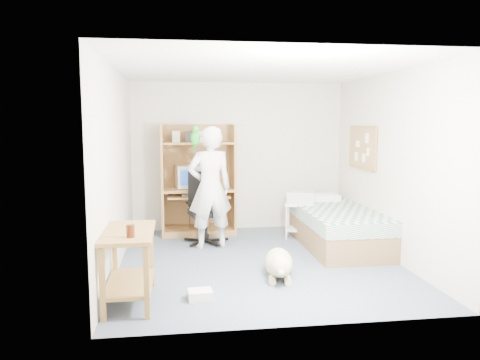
{
  "coord_description": "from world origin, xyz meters",
  "views": [
    {
      "loc": [
        -1.06,
        -5.93,
        1.84
      ],
      "look_at": [
        -0.19,
        0.36,
        1.05
      ],
      "focal_mm": 35.0,
      "sensor_mm": 36.0,
      "label": 1
    }
  ],
  "objects_px": {
    "computer_hutch": "(198,184)",
    "side_desk": "(129,255)",
    "bed": "(337,227)",
    "office_chair": "(205,218)",
    "printer_cart": "(301,215)",
    "person": "(210,188)",
    "dog": "(279,263)"
  },
  "relations": [
    {
      "from": "computer_hutch",
      "to": "side_desk",
      "type": "height_order",
      "value": "computer_hutch"
    },
    {
      "from": "computer_hutch",
      "to": "bed",
      "type": "relative_size",
      "value": 0.89
    },
    {
      "from": "office_chair",
      "to": "printer_cart",
      "type": "relative_size",
      "value": 1.88
    },
    {
      "from": "side_desk",
      "to": "person",
      "type": "bearing_deg",
      "value": 63.95
    },
    {
      "from": "office_chair",
      "to": "person",
      "type": "distance_m",
      "value": 0.6
    },
    {
      "from": "bed",
      "to": "office_chair",
      "type": "relative_size",
      "value": 1.89
    },
    {
      "from": "dog",
      "to": "computer_hutch",
      "type": "bearing_deg",
      "value": 118.73
    },
    {
      "from": "office_chair",
      "to": "person",
      "type": "height_order",
      "value": "person"
    },
    {
      "from": "office_chair",
      "to": "dog",
      "type": "relative_size",
      "value": 1.04
    },
    {
      "from": "computer_hutch",
      "to": "person",
      "type": "relative_size",
      "value": 1.01
    },
    {
      "from": "office_chair",
      "to": "dog",
      "type": "bearing_deg",
      "value": -76.56
    },
    {
      "from": "computer_hutch",
      "to": "dog",
      "type": "height_order",
      "value": "computer_hutch"
    },
    {
      "from": "side_desk",
      "to": "person",
      "type": "height_order",
      "value": "person"
    },
    {
      "from": "computer_hutch",
      "to": "side_desk",
      "type": "relative_size",
      "value": 1.8
    },
    {
      "from": "computer_hutch",
      "to": "printer_cart",
      "type": "relative_size",
      "value": 3.15
    },
    {
      "from": "side_desk",
      "to": "printer_cart",
      "type": "distance_m",
      "value": 3.4
    },
    {
      "from": "office_chair",
      "to": "dog",
      "type": "distance_m",
      "value": 1.91
    },
    {
      "from": "side_desk",
      "to": "office_chair",
      "type": "xyz_separation_m",
      "value": [
        0.91,
        2.3,
        -0.11
      ]
    },
    {
      "from": "dog",
      "to": "person",
      "type": "bearing_deg",
      "value": 125.91
    },
    {
      "from": "bed",
      "to": "dog",
      "type": "height_order",
      "value": "bed"
    },
    {
      "from": "side_desk",
      "to": "printer_cart",
      "type": "relative_size",
      "value": 1.75
    },
    {
      "from": "side_desk",
      "to": "printer_cart",
      "type": "xyz_separation_m",
      "value": [
        2.44,
        2.37,
        -0.12
      ]
    },
    {
      "from": "side_desk",
      "to": "office_chair",
      "type": "relative_size",
      "value": 0.93
    },
    {
      "from": "office_chair",
      "to": "printer_cart",
      "type": "bearing_deg",
      "value": -8.01
    },
    {
      "from": "side_desk",
      "to": "dog",
      "type": "relative_size",
      "value": 0.97
    },
    {
      "from": "bed",
      "to": "printer_cart",
      "type": "relative_size",
      "value": 3.54
    },
    {
      "from": "person",
      "to": "printer_cart",
      "type": "xyz_separation_m",
      "value": [
        1.47,
        0.38,
        -0.51
      ]
    },
    {
      "from": "computer_hutch",
      "to": "dog",
      "type": "distance_m",
      "value": 2.6
    },
    {
      "from": "bed",
      "to": "printer_cart",
      "type": "distance_m",
      "value": 0.69
    },
    {
      "from": "bed",
      "to": "office_chair",
      "type": "height_order",
      "value": "office_chair"
    },
    {
      "from": "computer_hutch",
      "to": "office_chair",
      "type": "height_order",
      "value": "computer_hutch"
    },
    {
      "from": "bed",
      "to": "dog",
      "type": "bearing_deg",
      "value": -132.86
    }
  ]
}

